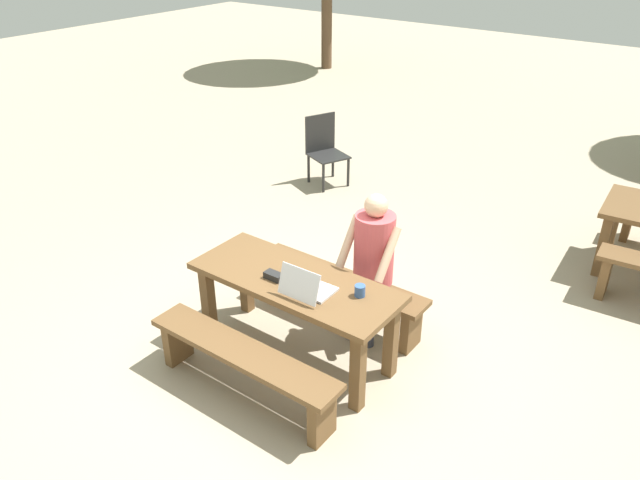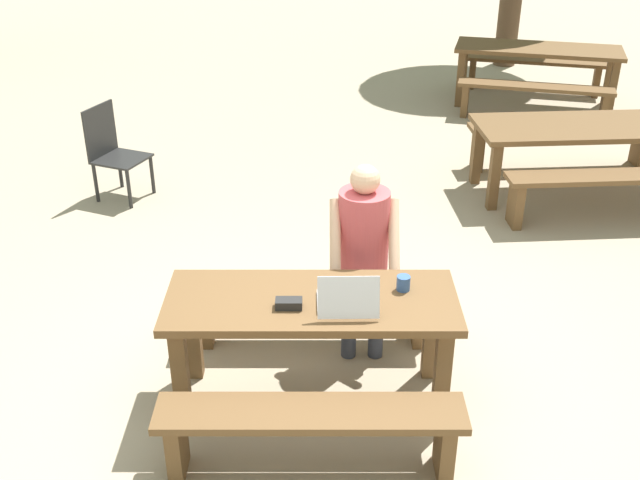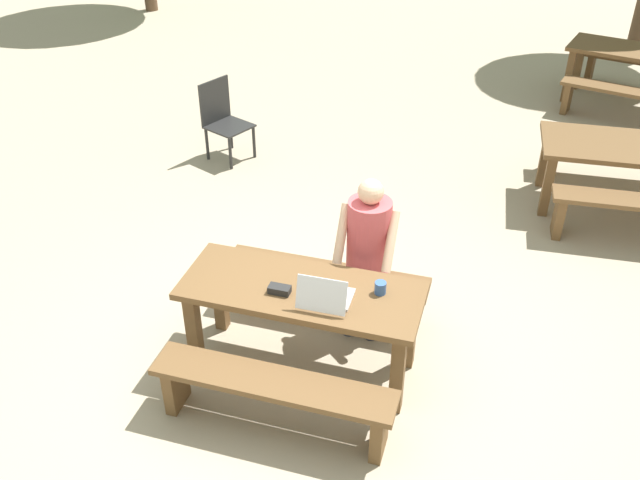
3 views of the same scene
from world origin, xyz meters
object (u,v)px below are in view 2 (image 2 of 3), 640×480
object	(u,v)px
picnic_table_mid	(588,133)
laptop	(346,300)
coffee_mug	(401,283)
picnic_table_rear	(535,56)
plastic_chair	(111,151)
small_pouch	(287,304)
person_seated	(362,245)
picnic_table_front	(310,317)

from	to	relation	value
picnic_table_mid	laptop	bearing A→B (deg)	-130.61
coffee_mug	picnic_table_rear	size ratio (longest dim) A/B	0.04
plastic_chair	picnic_table_mid	bearing A→B (deg)	-66.05
small_pouch	plastic_chair	xyz separation A→B (m)	(-1.80, 3.16, -0.29)
plastic_chair	picnic_table_rear	xyz separation A→B (m)	(4.77, 2.90, 0.19)
person_seated	picnic_table_mid	distance (m)	3.43
person_seated	picnic_table_rear	distance (m)	5.93
picnic_table_rear	laptop	bearing A→B (deg)	-99.29
picnic_table_front	laptop	distance (m)	0.30
laptop	small_pouch	xyz separation A→B (m)	(-0.33, 0.02, -0.03)
picnic_table_rear	person_seated	bearing A→B (deg)	-100.89
picnic_table_front	coffee_mug	bearing A→B (deg)	10.13
person_seated	picnic_table_rear	xyz separation A→B (m)	(2.51, 5.37, -0.11)
coffee_mug	person_seated	world-z (taller)	person_seated
plastic_chair	picnic_table_rear	distance (m)	5.58
laptop	small_pouch	distance (m)	0.33
small_pouch	person_seated	xyz separation A→B (m)	(0.46, 0.69, 0.00)
coffee_mug	small_pouch	bearing A→B (deg)	-163.76
person_seated	picnic_table_mid	world-z (taller)	person_seated
coffee_mug	picnic_table_rear	world-z (taller)	coffee_mug
picnic_table_front	picnic_table_rear	size ratio (longest dim) A/B	0.78
picnic_table_front	plastic_chair	bearing A→B (deg)	122.13
picnic_table_front	picnic_table_mid	bearing A→B (deg)	50.13
laptop	plastic_chair	world-z (taller)	laptop
laptop	small_pouch	world-z (taller)	laptop
picnic_table_front	person_seated	xyz separation A→B (m)	(0.33, 0.60, 0.16)
coffee_mug	picnic_table_mid	world-z (taller)	coffee_mug
picnic_table_front	picnic_table_mid	xyz separation A→B (m)	(2.62, 3.14, 0.01)
picnic_table_front	laptop	bearing A→B (deg)	-28.96
small_pouch	picnic_table_mid	bearing A→B (deg)	49.66
coffee_mug	picnic_table_mid	distance (m)	3.70
coffee_mug	person_seated	distance (m)	0.54
picnic_table_rear	coffee_mug	bearing A→B (deg)	-97.25
plastic_chair	laptop	bearing A→B (deg)	-123.23
small_pouch	coffee_mug	xyz separation A→B (m)	(0.67, 0.19, 0.02)
laptop	picnic_table_mid	distance (m)	4.06
coffee_mug	plastic_chair	bearing A→B (deg)	129.70
laptop	person_seated	bearing A→B (deg)	-101.08
picnic_table_mid	picnic_table_rear	distance (m)	2.83
laptop	plastic_chair	size ratio (longest dim) A/B	0.39
picnic_table_rear	picnic_table_mid	bearing A→B (deg)	-80.24
picnic_table_mid	small_pouch	bearing A→B (deg)	-134.31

